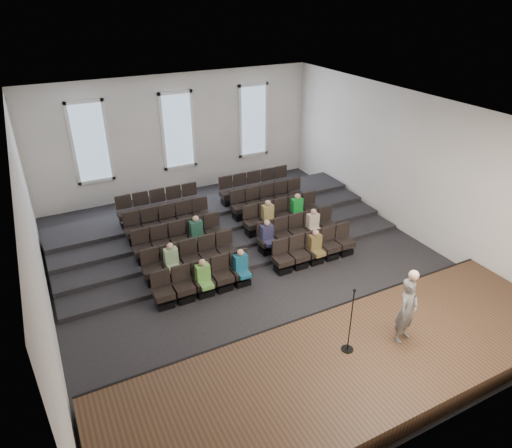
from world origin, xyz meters
The scene contains 14 objects.
ground centered at (0.00, 0.00, 0.00)m, with size 14.00×14.00×0.00m, color black.
ceiling centered at (0.00, 0.00, 5.01)m, with size 12.00×14.00×0.02m, color white.
wall_back centered at (0.00, 7.02, 2.50)m, with size 12.00×0.04×5.00m, color white.
wall_front centered at (0.00, -7.02, 2.50)m, with size 12.00×0.04×5.00m, color white.
wall_left centered at (-6.02, 0.00, 2.50)m, with size 0.04×14.00×5.00m, color white.
wall_right centered at (6.02, 0.00, 2.50)m, with size 0.04×14.00×5.00m, color white.
stage centered at (0.00, -5.10, 0.25)m, with size 11.80×3.60×0.50m, color #46311E.
stage_lip centered at (0.00, -3.33, 0.25)m, with size 11.80×0.06×0.52m, color black.
risers centered at (0.00, 3.17, 0.20)m, with size 11.80×4.80×0.60m.
seating_rows centered at (0.00, 1.54, 0.68)m, with size 6.80×4.70×1.67m.
windows centered at (0.00, 6.95, 2.70)m, with size 8.44×0.10×3.24m.
audience centered at (0.28, 0.45, 0.83)m, with size 5.45×2.64×1.10m.
speaker centered at (1.45, -5.06, 1.34)m, with size 0.61×0.40×1.68m, color #64625F.
mic_stand centered at (0.04, -4.77, 1.02)m, with size 0.29×0.29×1.74m.
Camera 1 is at (-5.54, -10.98, 8.09)m, focal length 32.00 mm.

